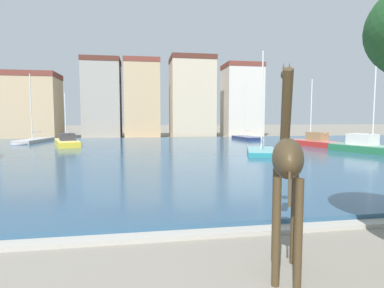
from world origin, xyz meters
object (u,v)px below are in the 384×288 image
at_px(giraffe_statue, 287,162).
at_px(sailboat_yellow, 66,142).
at_px(sailboat_red, 310,143).
at_px(sailboat_green, 372,149).
at_px(sailboat_grey, 32,142).
at_px(sailboat_navy, 245,138).
at_px(sailboat_teal, 261,152).

bearing_deg(giraffe_statue, sailboat_yellow, 110.51).
height_order(giraffe_statue, sailboat_red, sailboat_red).
xyz_separation_m(sailboat_green, sailboat_grey, (-33.11, 16.85, -0.26)).
relative_size(sailboat_green, sailboat_grey, 1.06).
xyz_separation_m(giraffe_statue, sailboat_grey, (-16.36, 34.61, -1.98)).
relative_size(giraffe_statue, sailboat_grey, 0.53).
height_order(giraffe_statue, sailboat_navy, sailboat_navy).
height_order(sailboat_yellow, sailboat_grey, sailboat_grey).
bearing_deg(sailboat_grey, sailboat_red, -16.84).
xyz_separation_m(sailboat_grey, sailboat_teal, (23.50, -15.58, 0.01)).
distance_m(sailboat_green, sailboat_grey, 37.15).
xyz_separation_m(sailboat_red, sailboat_yellow, (-26.51, 5.15, -0.04)).
height_order(sailboat_green, sailboat_teal, sailboat_green).
relative_size(sailboat_navy, sailboat_grey, 0.97).
bearing_deg(sailboat_green, sailboat_yellow, 156.09).
xyz_separation_m(giraffe_statue, sailboat_navy, (11.68, 36.54, -1.96)).
bearing_deg(sailboat_navy, sailboat_red, -72.91).
relative_size(sailboat_yellow, sailboat_green, 0.92).
relative_size(giraffe_statue, sailboat_red, 0.62).
bearing_deg(sailboat_red, sailboat_navy, 107.09).
height_order(sailboat_navy, sailboat_grey, sailboat_grey).
distance_m(giraffe_statue, sailboat_green, 24.47).
height_order(sailboat_navy, sailboat_teal, sailboat_teal).
height_order(sailboat_navy, sailboat_yellow, sailboat_navy).
distance_m(sailboat_yellow, sailboat_green, 30.67).
distance_m(giraffe_statue, sailboat_yellow, 32.29).
xyz_separation_m(sailboat_navy, sailboat_teal, (-4.54, -17.51, -0.01)).
relative_size(sailboat_navy, sailboat_teal, 0.95).
bearing_deg(giraffe_statue, sailboat_navy, 72.28).
relative_size(giraffe_statue, sailboat_yellow, 0.54).
height_order(sailboat_red, sailboat_grey, sailboat_grey).
relative_size(giraffe_statue, sailboat_teal, 0.52).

